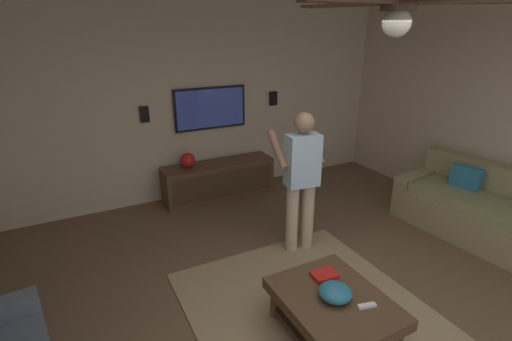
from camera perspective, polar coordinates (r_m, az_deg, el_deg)
name	(u,v)px	position (r m, az deg, el deg)	size (l,w,h in m)	color
ground_plane	(334,329)	(3.59, 11.92, -22.70)	(7.95, 7.95, 0.00)	brown
wall_back_tv	(198,101)	(5.68, -8.88, 10.44)	(0.10, 6.42, 2.89)	#C6B299
area_rug	(317,319)	(3.64, 9.33, -21.61)	(2.51, 2.07, 0.01)	#9E8460
couch	(479,212)	(5.43, 31.03, -5.44)	(1.97, 1.02, 0.87)	#93845B
coffee_table	(333,308)	(3.34, 11.78, -19.88)	(1.00, 0.80, 0.40)	#513823
media_console	(219,180)	(5.76, -5.69, -1.42)	(0.45, 1.70, 0.55)	#513823
tv	(210,108)	(5.66, -7.01, 9.47)	(0.05, 1.11, 0.62)	black
person_standing	(301,175)	(4.16, 6.94, -0.67)	(0.58, 0.59, 1.64)	#C6B793
bowl	(335,292)	(3.22, 12.04, -17.81)	(0.27, 0.27, 0.12)	teal
remote_white	(367,306)	(3.24, 16.63, -19.26)	(0.15, 0.04, 0.02)	white
book	(324,275)	(3.46, 10.45, -15.48)	(0.22, 0.16, 0.04)	red
vase_round	(188,160)	(5.51, -10.43, 1.56)	(0.22, 0.22, 0.22)	red
wall_speaker_left	(273,98)	(6.12, 2.66, 10.99)	(0.06, 0.12, 0.22)	black
wall_speaker_right	(144,114)	(5.42, -16.73, 8.25)	(0.06, 0.12, 0.22)	black
ceiling_fan	(398,8)	(2.38, 20.91, 22.22)	(1.17, 1.10, 0.46)	#4C3828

